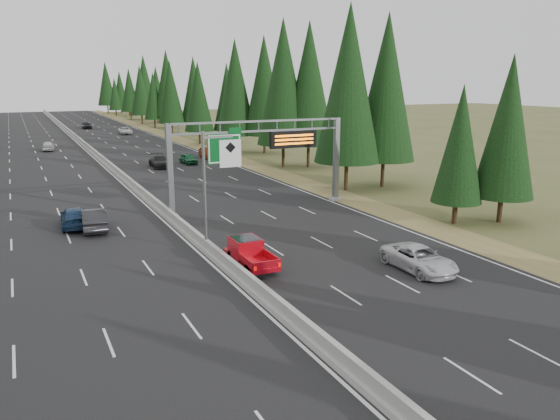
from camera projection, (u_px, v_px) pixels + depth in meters
The scene contains 16 objects.
road at pixel (93, 154), 84.57m from camera, with size 32.00×260.00×0.08m, color black.
shoulder_right at pixel (203, 148), 92.15m from camera, with size 3.60×260.00×0.06m, color olive.
median_barrier at pixel (93, 152), 84.49m from camera, with size 0.70×260.00×0.85m.
sign_gantry at pixel (266, 150), 47.69m from camera, with size 16.75×0.98×7.80m.
hov_sign_pole at pixel (213, 183), 35.60m from camera, with size 2.80×0.50×8.00m.
tree_row_right at pixel (252, 91), 82.19m from camera, with size 11.77×242.58×19.00m.
silver_minivan at pixel (419, 259), 32.73m from camera, with size 2.43×5.27×1.46m, color silver.
red_pickup at pixel (248, 251), 33.72m from camera, with size 1.78×4.99×1.63m.
car_ahead_green at pixel (188, 159), 74.60m from camera, with size 1.64×4.09×1.39m, color #124F2A.
car_ahead_dkred at pixel (208, 153), 79.94m from camera, with size 1.58×4.53×1.49m, color #601F0D.
car_ahead_dkgrey at pixel (159, 161), 71.73m from camera, with size 2.18×5.35×1.55m, color black.
car_ahead_white at pixel (125, 131), 115.73m from camera, with size 2.44×5.28×1.47m, color silver.
car_ahead_far at pixel (87, 125), 128.53m from camera, with size 1.93×4.80×1.64m, color black.
car_onc_near at pixel (94, 219), 41.61m from camera, with size 1.75×5.01×1.65m, color black.
car_onc_blue at pixel (75, 217), 42.60m from camera, with size 2.13×5.24×1.52m, color navy.
car_onc_white at pixel (48, 146), 88.44m from camera, with size 1.86×4.63×1.58m, color #B3B3B3.
Camera 1 is at (-10.82, -8.46, 11.25)m, focal length 35.00 mm.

